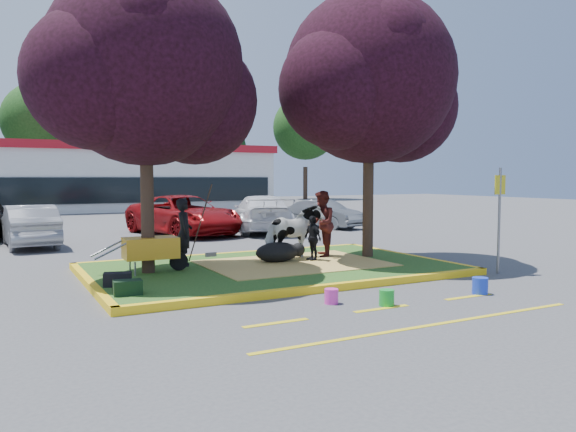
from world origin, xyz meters
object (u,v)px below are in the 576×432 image
wheelbarrow (151,248)px  sign_post (499,209)px  bucket_green (387,298)px  bucket_blue (480,286)px  calf (277,252)px  bucket_pink (331,296)px  cow (294,232)px  car_silver (30,226)px  handler (184,232)px

wheelbarrow → sign_post: 7.87m
bucket_green → bucket_blue: 2.18m
calf → bucket_pink: (-0.90, -3.87, -0.26)m
cow → sign_post: sign_post is taller
calf → sign_post: sign_post is taller
cow → sign_post: size_ratio=0.66×
car_silver → bucket_blue: bearing=117.7°
sign_post → bucket_blue: 2.84m
sign_post → bucket_green: sign_post is taller
bucket_blue → handler: bearing=129.9°
wheelbarrow → bucket_blue: (5.13, -4.46, -0.52)m
sign_post → car_silver: sign_post is taller
wheelbarrow → bucket_pink: 4.45m
bucket_pink → wheelbarrow: bearing=119.8°
bucket_blue → car_silver: 13.99m
bucket_pink → calf: bearing=76.9°
cow → wheelbarrow: cow is taller
bucket_pink → bucket_green: bearing=-37.7°
calf → bucket_blue: size_ratio=3.56×
bucket_pink → car_silver: bearing=110.1°
calf → bucket_blue: (2.04, -4.51, -0.24)m
wheelbarrow → sign_post: (7.20, -3.05, 0.82)m
wheelbarrow → cow: bearing=5.5°
calf → wheelbarrow: bearing=164.0°
handler → bucket_green: size_ratio=5.59×
bucket_pink → bucket_blue: (2.94, -0.64, 0.03)m
handler → bucket_blue: 6.61m
bucket_blue → car_silver: (-7.11, 12.03, 0.51)m
cow → car_silver: (-5.63, 7.31, -0.17)m
sign_post → bucket_green: size_ratio=8.64×
cow → sign_post: bearing=-149.7°
handler → wheelbarrow: size_ratio=0.77×
car_silver → bucket_green: bearing=109.5°
cow → wheelbarrow: (-3.66, -0.26, -0.15)m
handler → bucket_blue: size_ratio=4.96×
sign_post → bucket_green: bearing=-166.0°
bucket_pink → car_silver: car_silver is taller
car_silver → bucket_pink: bearing=107.3°
handler → sign_post: sign_post is taller
handler → bucket_green: 5.44m
cow → bucket_green: bearing=154.8°
cow → bucket_blue: size_ratio=5.09×
calf → bucket_pink: bearing=-119.8°
cow → handler: (-2.74, 0.31, 0.10)m
sign_post → car_silver: bearing=127.1°
handler → car_silver: (-2.89, 7.00, -0.27)m
wheelbarrow → sign_post: size_ratio=0.84×
wheelbarrow → bucket_pink: size_ratio=7.73×
handler → sign_post: 7.28m
cow → bucket_pink: size_ratio=6.13×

